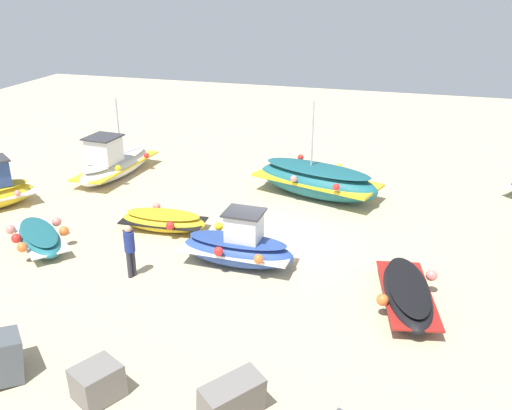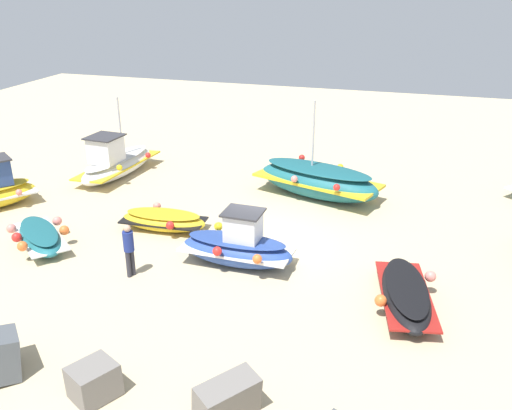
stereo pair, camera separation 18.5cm
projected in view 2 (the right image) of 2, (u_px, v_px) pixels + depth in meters
ground_plane at (269, 244)px, 18.68m from camera, size 54.37×54.37×0.00m
fishing_boat_0 at (116, 162)px, 24.62m from camera, size 2.15×4.95×3.51m
fishing_boat_2 at (318, 180)px, 22.33m from camera, size 5.60×3.48×3.98m
fishing_boat_3 at (238, 246)px, 17.15m from camera, size 3.65×1.99×1.88m
fishing_boat_4 at (40, 236)px, 18.44m from camera, size 3.16×2.91×0.72m
fishing_boat_5 at (164, 220)px, 19.58m from camera, size 3.15×1.65×0.71m
fishing_boat_8 at (406, 294)px, 15.09m from camera, size 1.95×3.82×0.76m
person_walking at (129, 247)px, 16.34m from camera, size 0.32×0.32×1.70m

